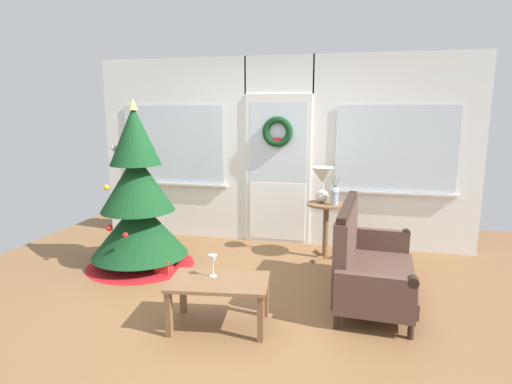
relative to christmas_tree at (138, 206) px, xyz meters
name	(u,v)px	position (x,y,z in m)	size (l,w,h in m)	color
ground_plane	(238,303)	(1.43, -0.75, -0.73)	(6.76, 6.76, 0.00)	brown
back_wall_with_door	(278,151)	(1.43, 1.33, 0.55)	(5.20, 0.19, 2.55)	white
christmas_tree	(138,206)	(0.00, 0.00, 0.00)	(1.27, 1.27, 1.96)	#4C331E
settee_sofa	(365,262)	(2.61, -0.33, -0.36)	(0.80, 1.56, 0.96)	black
side_table	(326,219)	(2.14, 0.77, -0.23)	(0.50, 0.48, 0.71)	brown
table_lamp	(323,180)	(2.08, 0.81, 0.26)	(0.28, 0.28, 0.44)	silver
flower_vase	(335,195)	(2.24, 0.71, 0.09)	(0.11, 0.10, 0.35)	#99ADBC
coffee_table	(219,287)	(1.39, -1.21, -0.38)	(0.90, 0.62, 0.42)	brown
wine_glass	(213,261)	(1.32, -1.14, -0.17)	(0.08, 0.08, 0.20)	silver
gift_box	(164,267)	(0.40, -0.20, -0.65)	(0.17, 0.15, 0.17)	red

